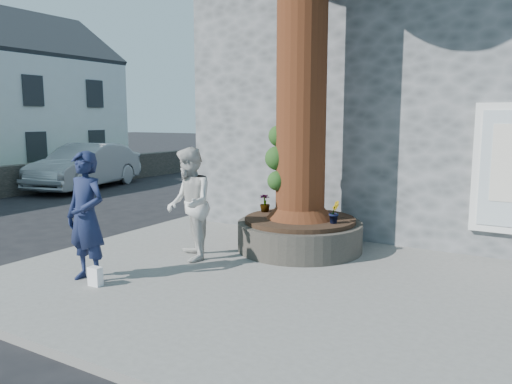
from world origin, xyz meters
The scene contains 14 objects.
ground centered at (0.00, 0.00, 0.00)m, with size 120.00×120.00×0.00m, color black.
pavement centered at (1.50, 1.00, 0.06)m, with size 9.00×8.00×0.12m, color slate.
yellow_line centered at (-3.05, 1.00, 0.00)m, with size 0.10×30.00×0.01m, color yellow.
stone_shop centered at (2.50, 7.20, 3.16)m, with size 10.30×8.30×6.30m.
planter centered at (0.80, 2.00, 0.41)m, with size 2.30×2.30×0.60m.
cottage_far centered at (-16.50, 8.00, 3.79)m, with size 7.30×7.40×8.75m.
man centered at (-1.16, -1.24, 1.09)m, with size 0.71×0.47×1.95m, color #161E3E.
woman centered at (-0.55, 0.44, 1.09)m, with size 0.94×0.73×1.94m, color silver.
shopping_bag centered at (-0.88, -1.36, 0.26)m, with size 0.20×0.12×0.28m, color white.
car_silver centered at (-9.80, 6.14, 0.81)m, with size 1.71×4.91×1.62m, color #919598.
plant_a centered at (-0.05, 2.85, 0.92)m, with size 0.21×0.14×0.40m, color gray.
plant_b centered at (1.52, 1.87, 0.92)m, with size 0.22×0.21×0.39m, color gray.
plant_c centered at (-0.05, 2.18, 0.90)m, with size 0.20×0.20×0.36m, color gray.
plant_d centered at (0.22, 2.85, 0.89)m, with size 0.30×0.27×0.34m, color gray.
Camera 1 is at (4.72, -6.18, 2.55)m, focal length 35.00 mm.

